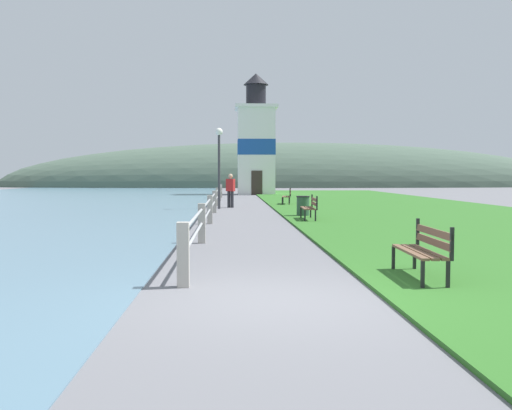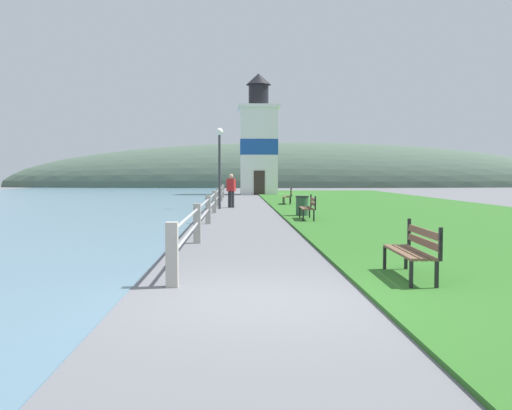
# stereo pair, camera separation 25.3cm
# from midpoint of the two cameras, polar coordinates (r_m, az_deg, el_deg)

# --- Properties ---
(ground_plane) EXTENTS (160.00, 160.00, 0.00)m
(ground_plane) POSITION_cam_midpoint_polar(r_m,az_deg,el_deg) (7.78, 1.76, -9.56)
(ground_plane) COLOR slate
(grass_verge) EXTENTS (12.00, 59.94, 0.06)m
(grass_verge) POSITION_cam_midpoint_polar(r_m,az_deg,el_deg) (28.73, 14.08, -0.34)
(grass_verge) COLOR #2D6623
(grass_verge) RESTS_ON ground_plane
(seawall_railing) EXTENTS (0.18, 33.14, 0.99)m
(seawall_railing) POSITION_cam_midpoint_polar(r_m,az_deg,el_deg) (25.10, -3.91, 0.53)
(seawall_railing) COLOR #A8A399
(seawall_railing) RESTS_ON ground_plane
(park_bench_near) EXTENTS (0.52, 1.71, 0.94)m
(park_bench_near) POSITION_cam_midpoint_polar(r_m,az_deg,el_deg) (9.44, 16.28, -4.14)
(park_bench_near) COLOR brown
(park_bench_near) RESTS_ON ground_plane
(park_bench_midway) EXTENTS (0.54, 1.72, 0.94)m
(park_bench_midway) POSITION_cam_midpoint_polar(r_m,az_deg,el_deg) (20.81, 5.67, -0.13)
(park_bench_midway) COLOR brown
(park_bench_midway) RESTS_ON ground_plane
(park_bench_far) EXTENTS (0.67, 1.68, 0.94)m
(park_bench_far) POSITION_cam_midpoint_polar(r_m,az_deg,el_deg) (31.48, 3.51, 0.97)
(park_bench_far) COLOR brown
(park_bench_far) RESTS_ON ground_plane
(lighthouse) EXTENTS (3.51, 3.51, 10.14)m
(lighthouse) POSITION_cam_midpoint_polar(r_m,az_deg,el_deg) (48.22, 0.41, 6.18)
(lighthouse) COLOR white
(lighthouse) RESTS_ON ground_plane
(person_strolling) EXTENTS (0.48, 0.40, 1.72)m
(person_strolling) POSITION_cam_midpoint_polar(r_m,az_deg,el_deg) (29.08, -2.26, 1.58)
(person_strolling) COLOR #28282D
(person_strolling) RESTS_ON ground_plane
(trash_bin) EXTENTS (0.54, 0.54, 0.84)m
(trash_bin) POSITION_cam_midpoint_polar(r_m,az_deg,el_deg) (22.77, 4.96, -0.14)
(trash_bin) COLOR #2D5138
(trash_bin) RESTS_ON ground_plane
(lamp_post) EXTENTS (0.36, 0.36, 3.96)m
(lamp_post) POSITION_cam_midpoint_polar(r_m,az_deg,el_deg) (28.01, -3.41, 5.21)
(lamp_post) COLOR #333338
(lamp_post) RESTS_ON ground_plane
(distant_hillside) EXTENTS (80.00, 16.00, 12.00)m
(distant_hillside) POSITION_cam_midpoint_polar(r_m,az_deg,el_deg) (78.02, 4.28, 1.84)
(distant_hillside) COLOR #475B4C
(distant_hillside) RESTS_ON ground_plane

